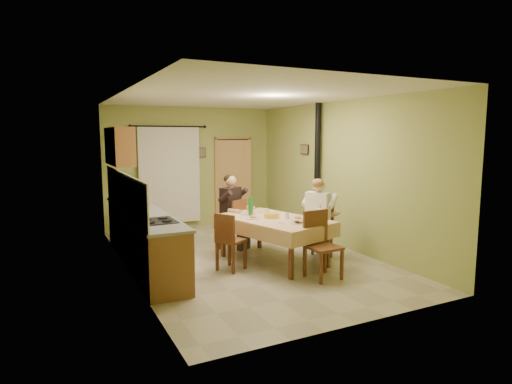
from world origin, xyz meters
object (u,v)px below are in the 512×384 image
dining_table (273,240)px  chair_far (233,234)px  man_far (232,203)px  stove_flue (317,190)px  chair_left (231,252)px  chair_near (323,259)px  chair_right (318,242)px  man_right (319,209)px

dining_table → chair_far: (-0.29, 1.08, -0.09)m
man_far → stove_flue: bearing=-30.0°
chair_left → stove_flue: size_ratio=0.33×
chair_far → man_far: size_ratio=0.69×
chair_near → dining_table: bearing=-79.5°
dining_table → chair_near: bearing=-91.8°
stove_flue → chair_far: bearing=178.2°
chair_far → chair_right: 1.66m
chair_near → stove_flue: (1.31, 2.08, 0.73)m
chair_far → man_far: (-0.01, 0.01, 0.59)m
dining_table → man_right: bearing=-28.5°
dining_table → chair_near: (0.26, -1.07, -0.09)m
chair_far → chair_near: (0.55, -2.14, 0.00)m
chair_left → man_right: 1.73m
man_far → man_right: bearing=-77.3°
chair_near → man_far: size_ratio=0.73×
dining_table → man_far: man_far is taller
dining_table → chair_left: size_ratio=2.32×
chair_left → man_far: size_ratio=0.67×
chair_left → stove_flue: stove_flue is taller
chair_right → stove_flue: bearing=-64.9°
chair_near → chair_left: bearing=-45.2°
chair_right → chair_left: 1.64m
man_right → stove_flue: (0.79, 1.20, 0.15)m
chair_far → stove_flue: (1.87, -0.06, 0.73)m
chair_left → stove_flue: bearing=84.6°
man_far → chair_left: bearing=-142.2°
man_right → chair_right: bearing=-90.0°
chair_near → chair_right: bearing=-124.6°
man_right → chair_far: bearing=8.7°
chair_near → man_right: man_right is taller
dining_table → chair_left: bearing=170.4°
dining_table → chair_far: 1.12m
dining_table → man_right: (0.79, -0.18, 0.50)m
chair_far → stove_flue: bearing=-29.6°
chair_right → man_far: 1.78m
dining_table → chair_near: size_ratio=2.13×
chair_near → stove_flue: size_ratio=0.36×
chair_left → stove_flue: (2.41, 1.11, 0.74)m
chair_right → chair_left: size_ratio=1.04×
chair_far → chair_right: chair_right is taller
stove_flue → man_far: bearing=177.9°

